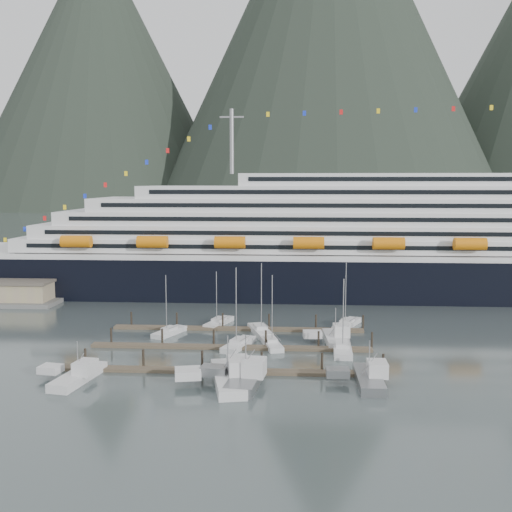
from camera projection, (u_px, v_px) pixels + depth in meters
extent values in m
plane|color=#465353|center=(259.00, 354.00, 98.68)|extent=(1600.00, 1600.00, 0.00)
cone|color=black|center=(328.00, 37.00, 628.89)|extent=(400.00, 400.00, 420.00)
cone|color=black|center=(99.00, 81.00, 689.25)|extent=(340.00, 340.00, 340.00)
cube|color=black|center=(370.00, 279.00, 151.09)|extent=(210.00, 28.00, 12.00)
cube|color=silver|center=(371.00, 253.00, 150.29)|extent=(205.80, 27.44, 1.50)
cube|color=silver|center=(391.00, 243.00, 149.66)|extent=(185.00, 26.00, 3.20)
cube|color=black|center=(400.00, 248.00, 136.71)|extent=(175.75, 0.20, 1.00)
cube|color=silver|center=(400.00, 230.00, 149.14)|extent=(180.00, 25.00, 3.20)
cube|color=black|center=(409.00, 234.00, 136.69)|extent=(171.00, 0.20, 1.00)
cube|color=silver|center=(408.00, 218.00, 148.63)|extent=(172.00, 24.00, 3.20)
cube|color=black|center=(418.00, 220.00, 136.67)|extent=(163.40, 0.20, 1.00)
cube|color=silver|center=(417.00, 205.00, 148.11)|extent=(160.00, 23.00, 3.20)
cube|color=black|center=(427.00, 206.00, 136.65)|extent=(152.00, 0.20, 1.00)
cube|color=silver|center=(425.00, 192.00, 147.60)|extent=(140.00, 22.00, 3.00)
cube|color=black|center=(436.00, 192.00, 136.64)|extent=(133.00, 0.20, 1.00)
cube|color=silver|center=(434.00, 180.00, 147.11)|extent=(95.00, 20.00, 3.00)
cube|color=black|center=(444.00, 179.00, 137.14)|extent=(90.25, 0.20, 1.00)
cylinder|color=gray|center=(232.00, 142.00, 149.12)|extent=(1.00, 1.00, 16.00)
cylinder|color=orange|center=(76.00, 241.00, 139.38)|extent=(7.00, 2.80, 2.80)
cylinder|color=orange|center=(152.00, 242.00, 138.24)|extent=(7.00, 2.80, 2.80)
cylinder|color=orange|center=(230.00, 242.00, 137.10)|extent=(7.00, 2.80, 2.80)
cylinder|color=orange|center=(309.00, 243.00, 135.96)|extent=(7.00, 2.80, 2.80)
cylinder|color=orange|center=(389.00, 243.00, 134.82)|extent=(7.00, 2.80, 2.80)
cylinder|color=orange|center=(470.00, 244.00, 133.68)|extent=(7.00, 2.80, 2.80)
cube|color=#4C3E31|center=(221.00, 371.00, 89.06)|extent=(48.00, 2.00, 0.50)
cylinder|color=black|center=(85.00, 359.00, 91.34)|extent=(0.36, 0.36, 3.20)
cylinder|color=black|center=(143.00, 360.00, 90.77)|extent=(0.36, 0.36, 3.20)
cylinder|color=black|center=(202.00, 361.00, 90.20)|extent=(0.36, 0.36, 3.20)
cylinder|color=black|center=(262.00, 362.00, 89.63)|extent=(0.36, 0.36, 3.20)
cylinder|color=black|center=(322.00, 363.00, 89.06)|extent=(0.36, 0.36, 3.20)
cylinder|color=black|center=(383.00, 364.00, 88.49)|extent=(0.36, 0.36, 3.20)
cube|color=#4C3E31|center=(230.00, 347.00, 101.94)|extent=(48.00, 2.00, 0.50)
cylinder|color=black|center=(111.00, 337.00, 104.21)|extent=(0.36, 0.36, 3.20)
cylinder|color=black|center=(162.00, 338.00, 103.64)|extent=(0.36, 0.36, 3.20)
cylinder|color=black|center=(214.00, 339.00, 103.07)|extent=(0.36, 0.36, 3.20)
cylinder|color=black|center=(266.00, 339.00, 102.50)|extent=(0.36, 0.36, 3.20)
cylinder|color=black|center=(319.00, 340.00, 101.93)|extent=(0.36, 0.36, 3.20)
cylinder|color=black|center=(372.00, 341.00, 101.36)|extent=(0.36, 0.36, 3.20)
cube|color=#4C3E31|center=(238.00, 329.00, 114.81)|extent=(48.00, 2.00, 0.50)
cylinder|color=black|center=(131.00, 320.00, 117.09)|extent=(0.36, 0.36, 3.20)
cylinder|color=black|center=(177.00, 321.00, 116.52)|extent=(0.36, 0.36, 3.20)
cylinder|color=black|center=(223.00, 321.00, 115.95)|extent=(0.36, 0.36, 3.20)
cylinder|color=black|center=(269.00, 322.00, 115.38)|extent=(0.36, 0.36, 3.20)
cylinder|color=black|center=(316.00, 323.00, 114.81)|extent=(0.36, 0.36, 3.20)
cylinder|color=black|center=(363.00, 323.00, 114.24)|extent=(0.36, 0.36, 3.20)
cube|color=silver|center=(169.00, 333.00, 111.43)|extent=(5.53, 8.60, 1.30)
cube|color=silver|center=(169.00, 329.00, 111.33)|extent=(2.86, 3.41, 0.74)
cylinder|color=gray|center=(166.00, 303.00, 109.98)|extent=(0.15, 0.15, 10.47)
cube|color=silver|center=(239.00, 346.00, 102.81)|extent=(5.60, 9.90, 1.41)
cube|color=silver|center=(239.00, 341.00, 102.70)|extent=(3.00, 3.82, 0.81)
cylinder|color=gray|center=(236.00, 306.00, 101.06)|extent=(0.16, 0.16, 13.08)
cube|color=silver|center=(271.00, 344.00, 103.93)|extent=(4.90, 10.37, 1.29)
cube|color=silver|center=(271.00, 339.00, 103.83)|extent=(2.68, 3.89, 0.73)
cylinder|color=gray|center=(272.00, 309.00, 102.16)|extent=(0.15, 0.15, 11.73)
cube|color=silver|center=(219.00, 324.00, 119.04)|extent=(5.32, 9.63, 1.31)
cube|color=silver|center=(219.00, 319.00, 118.94)|extent=(2.83, 3.70, 0.75)
cylinder|color=gray|center=(217.00, 297.00, 117.50)|extent=(0.15, 0.15, 9.98)
cube|color=silver|center=(260.00, 332.00, 112.28)|extent=(5.45, 9.86, 1.47)
cube|color=silver|center=(260.00, 327.00, 112.16)|extent=(3.00, 3.79, 0.84)
cylinder|color=gray|center=(261.00, 297.00, 110.51)|extent=(0.17, 0.17, 12.50)
cube|color=silver|center=(347.00, 325.00, 117.43)|extent=(6.58, 10.52, 1.38)
cube|color=silver|center=(347.00, 321.00, 117.32)|extent=(3.28, 4.12, 0.79)
cylinder|color=gray|center=(346.00, 293.00, 115.71)|extent=(0.16, 0.16, 11.96)
cube|color=silver|center=(342.00, 351.00, 99.83)|extent=(3.31, 10.24, 1.58)
cube|color=silver|center=(342.00, 345.00, 99.71)|extent=(2.38, 3.63, 0.90)
cylinder|color=gray|center=(343.00, 314.00, 98.04)|extent=(0.18, 0.18, 11.54)
cube|color=silver|center=(78.00, 378.00, 85.35)|extent=(5.08, 11.89, 1.77)
cube|color=silver|center=(51.00, 369.00, 86.23)|extent=(3.40, 3.00, 1.06)
cube|color=silver|center=(85.00, 368.00, 84.88)|extent=(3.03, 3.82, 1.95)
cube|color=black|center=(85.00, 363.00, 84.80)|extent=(2.81, 3.57, 0.44)
cylinder|color=gray|center=(78.00, 357.00, 84.97)|extent=(0.14, 0.14, 4.43)
cube|color=gray|center=(246.00, 382.00, 83.83)|extent=(5.24, 12.34, 2.18)
cube|color=gray|center=(214.00, 371.00, 84.46)|extent=(3.97, 3.04, 1.31)
cube|color=silver|center=(254.00, 368.00, 83.36)|extent=(3.43, 3.91, 2.40)
cube|color=black|center=(254.00, 361.00, 83.26)|extent=(3.19, 3.65, 0.54)
cylinder|color=gray|center=(246.00, 354.00, 83.35)|extent=(0.17, 0.17, 5.44)
cube|color=silver|center=(228.00, 381.00, 84.34)|extent=(6.76, 15.22, 2.11)
cube|color=silver|center=(188.00, 373.00, 83.38)|extent=(4.18, 3.92, 1.26)
cube|color=silver|center=(238.00, 366.00, 84.30)|extent=(3.80, 4.94, 2.32)
cube|color=black|center=(238.00, 360.00, 84.20)|extent=(3.53, 4.61, 0.53)
cylinder|color=gray|center=(228.00, 354.00, 83.87)|extent=(0.17, 0.17, 5.27)
cube|color=gray|center=(369.00, 381.00, 84.11)|extent=(3.46, 11.49, 1.91)
cube|color=gray|center=(338.00, 373.00, 84.24)|extent=(3.26, 2.53, 1.15)
cube|color=silver|center=(377.00, 369.00, 83.81)|extent=(2.68, 3.45, 2.11)
cube|color=black|center=(377.00, 363.00, 83.72)|extent=(2.49, 3.22, 0.48)
cylinder|color=gray|center=(369.00, 357.00, 83.68)|extent=(0.15, 0.15, 4.79)
cube|color=silver|center=(335.00, 341.00, 105.66)|extent=(4.13, 10.78, 1.92)
cube|color=silver|center=(313.00, 334.00, 105.52)|extent=(3.41, 2.53, 1.15)
cube|color=silver|center=(341.00, 330.00, 105.44)|extent=(2.89, 3.34, 2.12)
cube|color=black|center=(341.00, 326.00, 105.34)|extent=(2.68, 3.12, 0.48)
cylinder|color=gray|center=(335.00, 321.00, 105.24)|extent=(0.15, 0.15, 4.81)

